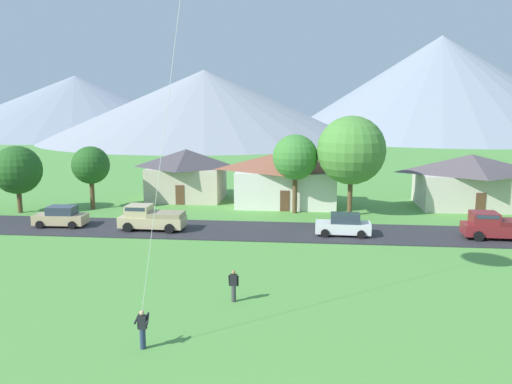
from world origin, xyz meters
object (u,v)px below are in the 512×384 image
Objects in this scene: tree_center at (351,150)px; pickup_truck_sand_east_side at (151,218)px; tree_right_of_center at (295,157)px; house_left_center at (187,174)px; house_leftmost at (470,180)px; tree_near_left at (17,170)px; parked_car_white_mid_west at (344,225)px; parked_car_tan_west_end at (61,217)px; pickup_truck_maroon_west_side at (497,226)px; house_right_center at (287,177)px; tree_left_of_center at (91,165)px; watcher_person at (234,285)px.

pickup_truck_sand_east_side is (-16.32, -7.42, -4.92)m from tree_center.
tree_right_of_center is (-5.03, 0.73, -0.76)m from tree_center.
house_left_center is at bearing 158.66° from tree_center.
house_leftmost is 17.91m from tree_right_of_center.
tree_near_left is (-42.72, -7.30, 1.32)m from house_leftmost.
tree_center is at bearing 24.44° from pickup_truck_sand_east_side.
tree_near_left reaches higher than house_left_center.
parked_car_white_mid_west is at bearing -10.91° from tree_near_left.
tree_right_of_center is 21.02m from parked_car_tan_west_end.
house_leftmost is 2.02× the size of pickup_truck_maroon_west_side.
tree_right_of_center is 1.72× the size of parked_car_white_mid_west.
house_left_center is at bearing 152.70° from pickup_truck_maroon_west_side.
tree_right_of_center is at bearing -26.41° from house_left_center.
parked_car_tan_west_end is 1.00× the size of parked_car_white_mid_west.
house_leftmost is 13.10m from pickup_truck_maroon_west_side.
pickup_truck_sand_east_side is (-26.72, 0.04, 0.00)m from pickup_truck_maroon_west_side.
house_left_center is 14.05m from pickup_truck_sand_east_side.
tree_right_of_center is at bearing -164.63° from house_leftmost.
house_leftmost is 1.01× the size of house_right_center.
tree_left_of_center is 36.00m from pickup_truck_maroon_west_side.
tree_center is 2.13× the size of parked_car_white_mid_west.
tree_left_of_center is 19.57m from tree_right_of_center.
parked_car_white_mid_west is (23.08, -0.56, 0.00)m from parked_car_tan_west_end.
parked_car_white_mid_west is (23.57, -8.09, -3.39)m from tree_left_of_center.
house_right_center reaches higher than parked_car_tan_west_end.
tree_right_of_center is 1.72× the size of parked_car_tan_west_end.
house_left_center reaches higher than watcher_person.
house_leftmost is 6.36× the size of watcher_person.
watcher_person is (-2.42, -22.63, -4.34)m from tree_right_of_center.
parked_car_white_mid_west is at bearing -64.18° from tree_right_of_center.
tree_left_of_center is 0.83× the size of tree_right_of_center.
tree_left_of_center reaches higher than pickup_truck_sand_east_side.
parked_car_white_mid_west is 11.40m from pickup_truck_maroon_west_side.
tree_center is at bearing -36.28° from house_right_center.
tree_left_of_center is 28.40m from watcher_person.
parked_car_tan_west_end is (-36.15, -12.45, -1.84)m from house_leftmost.
tree_left_of_center is at bearing 21.34° from tree_near_left.
pickup_truck_maroon_west_side is at bearing -27.96° from tree_right_of_center.
tree_right_of_center is at bearing 22.15° from parked_car_tan_west_end.
tree_left_of_center is at bearing -168.18° from house_right_center.
tree_left_of_center is at bearing 136.19° from pickup_truck_sand_east_side.
house_left_center is 4.89× the size of watcher_person.
pickup_truck_maroon_west_side is 26.72m from pickup_truck_sand_east_side.
house_leftmost is at bearing 15.37° from tree_right_of_center.
tree_left_of_center reaches higher than parked_car_tan_west_end.
tree_right_of_center is 1.40× the size of pickup_truck_sand_east_side.
tree_center reaches higher than house_leftmost.
pickup_truck_maroon_west_side is (34.97, -7.95, -3.20)m from tree_left_of_center.
watcher_person is at bearing -58.48° from pickup_truck_sand_east_side.
tree_right_of_center is at bearing 35.80° from pickup_truck_sand_east_side.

